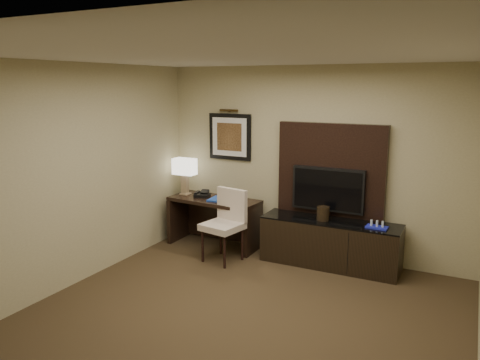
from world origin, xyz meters
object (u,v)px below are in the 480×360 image
Objects in this scene: credenza at (330,243)px; tv at (328,189)px; desk_chair at (222,226)px; ice_bucket at (323,213)px; minibar_tray at (377,224)px; desk at (214,222)px; table_lamp at (185,176)px; desk_phone at (202,193)px.

tv reaches higher than credenza.
desk_chair is 5.50× the size of ice_bucket.
minibar_tray reaches higher than credenza.
desk is 0.86m from table_lamp.
desk_chair reaches higher than ice_bucket.
desk_chair reaches higher than desk_phone.
ice_bucket is at bearing 178.13° from minibar_tray.
desk_chair is (-1.39, -0.51, 0.19)m from credenza.
minibar_tray is at bearing -18.77° from tv.
minibar_tray is (0.72, -0.02, -0.05)m from ice_bucket.
desk_chair is 4.70× the size of desk_phone.
tv is 0.36m from ice_bucket.
desk_phone is 1.93m from ice_bucket.
desk_phone is 0.82× the size of minibar_tray.
credenza is 1.86× the size of tv.
table_lamp is 2.28m from ice_bucket.
credenza is 3.12× the size of table_lamp.
desk_phone is at bearing -179.83° from desk.
desk is 5.14× the size of minibar_tray.
desk_chair is at bearing -29.53° from table_lamp.
minibar_tray is at bearing -1.87° from ice_bucket.
tv is 4.57× the size of desk_phone.
minibar_tray is (2.98, -0.10, -0.35)m from table_lamp.
credenza is 6.93× the size of minibar_tray.
tv is 3.73× the size of minibar_tray.
desk_chair is at bearing -45.96° from desk.
ice_bucket is 0.70× the size of minibar_tray.
tv reaches higher than desk_phone.
desk reaches higher than credenza.
minibar_tray is (2.00, 0.45, 0.17)m from desk_chair.
desk is 1.34× the size of desk_chair.
desk_phone reaches higher than minibar_tray.
ice_bucket is at bearing -15.27° from desk_phone.
table_lamp is 3.18× the size of ice_bucket.
ice_bucket is at bearing -162.38° from credenza.
desk is at bearing 178.67° from minibar_tray.
desk_chair is 1.73× the size of table_lamp.
ice_bucket reaches higher than minibar_tray.
table_lamp reaches higher than ice_bucket.
minibar_tray is at bearing -15.39° from desk_phone.
ice_bucket is (1.71, -0.03, 0.36)m from desk.
ice_bucket is 0.72m from minibar_tray.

